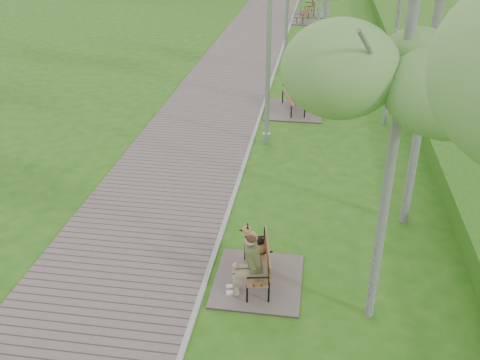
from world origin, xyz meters
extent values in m
plane|color=#276012|center=(0.00, 0.00, 0.00)|extent=(120.00, 120.00, 0.00)
cube|color=#71605B|center=(-1.75, 21.50, 0.02)|extent=(3.50, 67.00, 0.04)
cube|color=#999993|center=(0.00, 21.50, 0.03)|extent=(0.10, 67.00, 0.05)
cube|color=#71605B|center=(0.99, -0.41, 0.02)|extent=(1.66, 1.84, 0.04)
cube|color=brown|center=(0.94, -0.41, 0.41)|extent=(0.65, 1.43, 0.04)
cube|color=brown|center=(1.16, -0.37, 0.66)|extent=(0.27, 1.37, 0.30)
cube|color=#71605B|center=(1.10, 8.99, 0.02)|extent=(1.94, 2.15, 0.04)
cube|color=brown|center=(1.05, 8.99, 0.48)|extent=(0.90, 1.68, 0.04)
cube|color=brown|center=(1.30, 9.06, 0.77)|extent=(0.47, 1.57, 0.35)
cube|color=#71605B|center=(0.70, 23.93, 0.02)|extent=(1.54, 1.71, 0.04)
cube|color=brown|center=(0.65, 23.93, 0.38)|extent=(0.65, 1.33, 0.03)
cube|color=brown|center=(0.85, 23.89, 0.61)|extent=(0.31, 1.26, 0.28)
cube|color=#71605B|center=(1.01, 26.25, 0.02)|extent=(1.82, 2.03, 0.04)
cube|color=brown|center=(0.96, 26.25, 0.46)|extent=(0.64, 1.56, 0.04)
cube|color=brown|center=(1.21, 26.28, 0.73)|extent=(0.23, 1.51, 0.33)
cylinder|color=#9FA1A7|center=(0.44, 6.10, 0.16)|extent=(0.22, 0.22, 0.33)
cylinder|color=#9FA1A7|center=(0.44, 6.10, 2.75)|extent=(0.13, 0.13, 5.50)
cylinder|color=#9FA1A7|center=(0.39, 13.88, 0.16)|extent=(0.21, 0.21, 0.31)
cylinder|color=#9FA1A7|center=(0.39, 13.88, 2.62)|extent=(0.13, 0.13, 5.24)
cylinder|color=#9FA1A7|center=(0.41, 26.14, 0.17)|extent=(0.23, 0.23, 0.34)
cylinder|color=silver|center=(4.00, 2.24, 4.52)|extent=(0.17, 0.17, 9.04)
cylinder|color=silver|center=(3.04, -1.03, 3.21)|extent=(0.17, 0.17, 6.42)
ellipsoid|color=#71A550|center=(3.04, -1.03, 5.27)|extent=(2.45, 2.45, 2.83)
cylinder|color=silver|center=(4.06, 8.18, 3.71)|extent=(0.17, 0.17, 7.43)
camera|label=1|loc=(1.88, -8.52, 6.51)|focal=40.00mm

